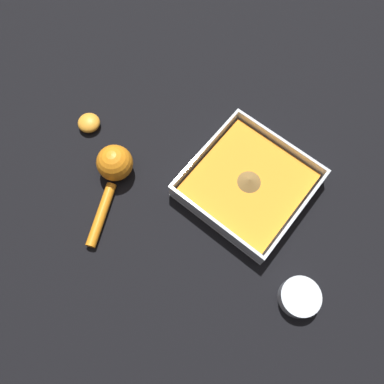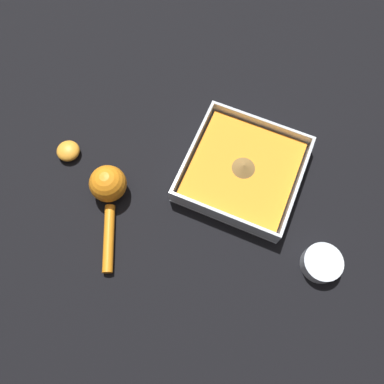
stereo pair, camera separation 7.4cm
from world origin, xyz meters
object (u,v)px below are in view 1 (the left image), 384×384
at_px(square_dish, 248,185).
at_px(lemon_half, 89,123).
at_px(spice_bowl, 299,297).
at_px(lemon_squeezer, 113,169).

distance_m(square_dish, lemon_half, 0.37).
relative_size(square_dish, spice_bowl, 3.10).
distance_m(spice_bowl, lemon_squeezer, 0.43).
height_order(lemon_squeezer, lemon_half, lemon_squeezer).
height_order(square_dish, spice_bowl, square_dish).
relative_size(spice_bowl, lemon_squeezer, 0.38).
bearing_deg(square_dish, lemon_half, -164.39).
height_order(square_dish, lemon_half, square_dish).
bearing_deg(spice_bowl, lemon_squeezer, -175.94).
xyz_separation_m(square_dish, lemon_squeezer, (-0.23, -0.15, 0.02)).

